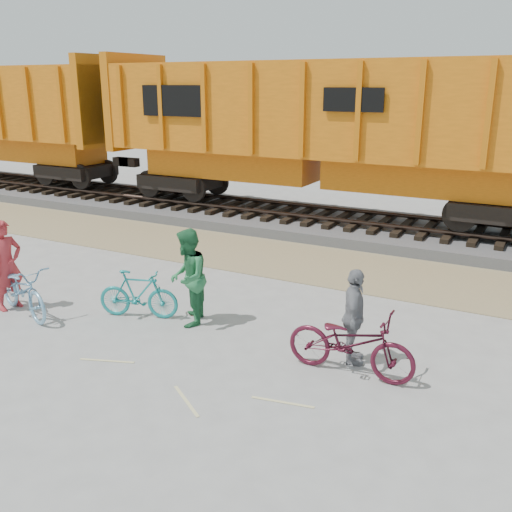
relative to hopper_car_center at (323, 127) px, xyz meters
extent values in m
plane|color=#9E9E99|center=(1.30, -9.00, -3.01)|extent=(120.00, 120.00, 0.00)
cube|color=tan|center=(1.30, -3.50, -3.00)|extent=(120.00, 3.00, 0.02)
cube|color=slate|center=(1.30, 0.00, -2.86)|extent=(120.00, 4.00, 0.30)
cube|color=black|center=(-5.20, 0.00, -2.65)|extent=(0.22, 2.60, 0.12)
cube|color=black|center=(1.30, 0.00, -2.65)|extent=(0.22, 2.60, 0.12)
cylinder|color=#382821|center=(1.30, -0.72, -2.53)|extent=(120.00, 0.12, 0.12)
cylinder|color=#382821|center=(1.30, 0.72, -2.53)|extent=(120.00, 0.12, 0.12)
cube|color=#BF620B|center=(-8.15, 0.00, 0.63)|extent=(0.30, 3.06, 3.10)
cube|color=black|center=(0.00, 0.00, -2.07)|extent=(11.20, 2.20, 0.80)
cube|color=orange|center=(0.00, 0.00, -1.22)|extent=(11.76, 1.65, 0.90)
cube|color=orange|center=(0.00, 0.00, 0.53)|extent=(14.00, 3.00, 2.60)
cube|color=#BF620B|center=(-6.85, 0.00, 0.63)|extent=(0.30, 3.06, 3.10)
cube|color=black|center=(-4.20, -1.58, 0.73)|extent=(2.20, 0.04, 0.90)
imported|color=#7CB2D5|center=(-2.40, -9.06, -2.51)|extent=(2.02, 1.22, 1.00)
imported|color=teal|center=(-0.39, -8.14, -2.55)|extent=(1.59, 0.90, 0.92)
imported|color=#491122|center=(3.84, -8.39, -2.49)|extent=(1.98, 0.70, 1.04)
imported|color=#AC2C31|center=(-2.90, -8.96, -2.12)|extent=(0.52, 0.71, 1.78)
imported|color=#297643|center=(0.61, -7.94, -2.12)|extent=(0.98, 1.07, 1.78)
imported|color=gray|center=(3.74, -7.99, -2.24)|extent=(0.63, 0.97, 1.54)
camera|label=1|loc=(6.24, -15.92, 1.23)|focal=40.00mm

